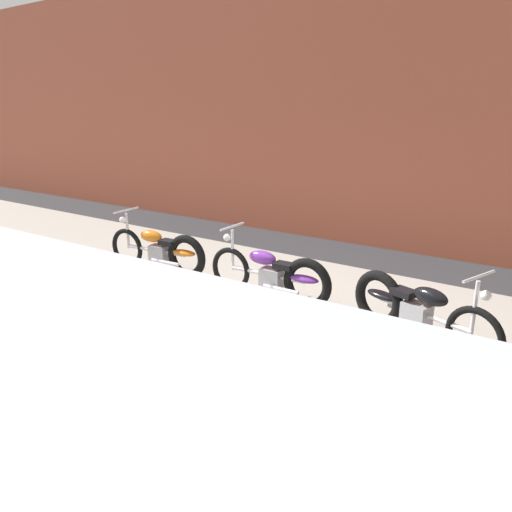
{
  "coord_description": "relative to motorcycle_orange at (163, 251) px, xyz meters",
  "views": [
    {
      "loc": [
        3.63,
        -4.21,
        2.66
      ],
      "look_at": [
        -0.01,
        1.01,
        0.75
      ],
      "focal_mm": 34.35,
      "sensor_mm": 36.0,
      "label": 1
    }
  ],
  "objects": [
    {
      "name": "ground_plane",
      "position": [
        2.14,
        -1.34,
        -0.4
      ],
      "size": [
        80.0,
        80.0,
        0.0
      ],
      "primitive_type": "plane",
      "color": "#2D2D30"
    },
    {
      "name": "sidewalk_slab",
      "position": [
        2.14,
        0.41,
        -0.4
      ],
      "size": [
        36.0,
        3.5,
        0.01
      ],
      "primitive_type": "cube",
      "color": "#9E998E",
      "rests_on": "ground"
    },
    {
      "name": "motorcycle_orange",
      "position": [
        0.0,
        0.0,
        0.0
      ],
      "size": [
        2.01,
        0.58,
        1.03
      ],
      "rotation": [
        0.0,
        0.0,
        3.23
      ],
      "color": "black",
      "rests_on": "ground"
    },
    {
      "name": "motorcycle_purple",
      "position": [
        2.24,
        0.03,
        0.0
      ],
      "size": [
        2.01,
        0.58,
        1.03
      ],
      "rotation": [
        0.0,
        0.0,
        3.17
      ],
      "color": "black",
      "rests_on": "ground"
    },
    {
      "name": "brick_building_wall",
      "position": [
        2.14,
        3.86,
        2.42
      ],
      "size": [
        36.0,
        0.5,
        5.64
      ],
      "primitive_type": "cube",
      "color": "brown",
      "rests_on": "ground"
    },
    {
      "name": "motorcycle_black",
      "position": [
        4.2,
        -0.07,
        0.0
      ],
      "size": [
        1.93,
        0.86,
        1.03
      ],
      "rotation": [
        0.0,
        0.0,
        -0.32
      ],
      "color": "black",
      "rests_on": "ground"
    }
  ]
}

